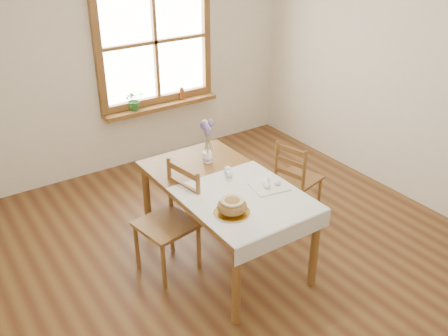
# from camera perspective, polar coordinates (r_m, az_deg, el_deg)

# --- Properties ---
(ground) EXTENTS (5.00, 5.00, 0.00)m
(ground) POSITION_cam_1_polar(r_m,az_deg,el_deg) (4.45, 2.21, -11.81)
(ground) COLOR brown
(ground) RESTS_ON ground
(room_walls) EXTENTS (4.60, 5.10, 2.65)m
(room_walls) POSITION_cam_1_polar(r_m,az_deg,el_deg) (3.62, 2.70, 9.52)
(room_walls) COLOR white
(room_walls) RESTS_ON ground
(window) EXTENTS (1.46, 0.08, 1.46)m
(window) POSITION_cam_1_polar(r_m,az_deg,el_deg) (5.97, -7.93, 14.09)
(window) COLOR brown
(window) RESTS_ON ground
(window_sill) EXTENTS (1.46, 0.20, 0.05)m
(window_sill) POSITION_cam_1_polar(r_m,az_deg,el_deg) (6.14, -7.18, 7.07)
(window_sill) COLOR brown
(window_sill) RESTS_ON ground
(dining_table) EXTENTS (0.90, 1.60, 0.75)m
(dining_table) POSITION_cam_1_polar(r_m,az_deg,el_deg) (4.27, 0.00, -2.79)
(dining_table) COLOR brown
(dining_table) RESTS_ON ground
(table_linen) EXTENTS (0.91, 0.99, 0.01)m
(table_linen) POSITION_cam_1_polar(r_m,az_deg,el_deg) (4.01, 2.43, -3.51)
(table_linen) COLOR white
(table_linen) RESTS_ON dining_table
(chair_left) EXTENTS (0.53, 0.51, 0.95)m
(chair_left) POSITION_cam_1_polar(r_m,az_deg,el_deg) (4.25, -6.61, -6.24)
(chair_left) COLOR brown
(chair_left) RESTS_ON ground
(chair_right) EXTENTS (0.48, 0.47, 0.82)m
(chair_right) POSITION_cam_1_polar(r_m,az_deg,el_deg) (5.10, 8.52, -1.01)
(chair_right) COLOR brown
(chair_right) RESTS_ON ground
(bread_plate) EXTENTS (0.29, 0.29, 0.01)m
(bread_plate) POSITION_cam_1_polar(r_m,az_deg,el_deg) (3.81, 0.93, -5.11)
(bread_plate) COLOR white
(bread_plate) RESTS_ON table_linen
(bread_loaf) EXTENTS (0.23, 0.23, 0.13)m
(bread_loaf) POSITION_cam_1_polar(r_m,az_deg,el_deg) (3.78, 0.93, -4.22)
(bread_loaf) COLOR #AF813E
(bread_loaf) RESTS_ON bread_plate
(egg_napkin) EXTENTS (0.33, 0.29, 0.01)m
(egg_napkin) POSITION_cam_1_polar(r_m,az_deg,el_deg) (4.17, 5.17, -2.13)
(egg_napkin) COLOR white
(egg_napkin) RESTS_ON table_linen
(eggs) EXTENTS (0.25, 0.24, 0.05)m
(eggs) POSITION_cam_1_polar(r_m,az_deg,el_deg) (4.15, 5.19, -1.76)
(eggs) COLOR white
(eggs) RESTS_ON egg_napkin
(salt_shaker) EXTENTS (0.06, 0.06, 0.10)m
(salt_shaker) POSITION_cam_1_polar(r_m,az_deg,el_deg) (4.24, 0.64, -0.86)
(salt_shaker) COLOR white
(salt_shaker) RESTS_ON table_linen
(pepper_shaker) EXTENTS (0.06, 0.06, 0.10)m
(pepper_shaker) POSITION_cam_1_polar(r_m,az_deg,el_deg) (4.29, 0.43, -0.39)
(pepper_shaker) COLOR white
(pepper_shaker) RESTS_ON table_linen
(flower_vase) EXTENTS (0.10, 0.10, 0.10)m
(flower_vase) POSITION_cam_1_polar(r_m,az_deg,el_deg) (4.56, -1.88, 1.20)
(flower_vase) COLOR white
(flower_vase) RESTS_ON dining_table
(lavender_bouquet) EXTENTS (0.16, 0.16, 0.30)m
(lavender_bouquet) POSITION_cam_1_polar(r_m,az_deg,el_deg) (4.47, -1.92, 3.49)
(lavender_bouquet) COLOR #725699
(lavender_bouquet) RESTS_ON flower_vase
(potted_plant) EXTENTS (0.23, 0.25, 0.19)m
(potted_plant) POSITION_cam_1_polar(r_m,az_deg,el_deg) (5.96, -10.21, 7.43)
(potted_plant) COLOR #2F6B2B
(potted_plant) RESTS_ON window_sill
(amber_bottle) EXTENTS (0.06, 0.06, 0.16)m
(amber_bottle) POSITION_cam_1_polar(r_m,az_deg,el_deg) (6.23, -4.85, 8.53)
(amber_bottle) COLOR #9B4D1C
(amber_bottle) RESTS_ON window_sill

